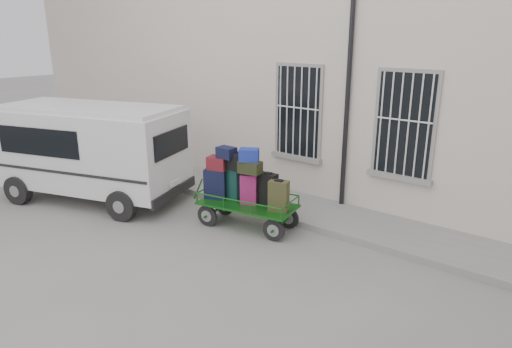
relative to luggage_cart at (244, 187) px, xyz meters
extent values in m
plane|color=slate|center=(0.27, -0.69, -0.92)|extent=(80.00, 80.00, 0.00)
cube|color=beige|center=(0.27, 4.81, 2.08)|extent=(24.00, 5.00, 6.00)
cylinder|color=black|center=(1.22, 2.23, 1.88)|extent=(0.11, 0.11, 5.60)
cube|color=black|center=(-0.13, 2.29, 1.33)|extent=(1.20, 0.08, 2.20)
cube|color=gray|center=(-0.13, 2.27, 0.17)|extent=(1.45, 0.22, 0.12)
cube|color=black|center=(2.57, 2.29, 1.33)|extent=(1.20, 0.08, 2.20)
cube|color=gray|center=(2.57, 2.27, 0.17)|extent=(1.45, 0.22, 0.12)
cube|color=gray|center=(0.27, 1.51, -0.84)|extent=(24.00, 1.70, 0.15)
cylinder|color=black|center=(-0.65, -0.51, -0.67)|extent=(0.49, 0.14, 0.48)
cylinder|color=gray|center=(-0.65, -0.51, -0.67)|extent=(0.28, 0.13, 0.27)
cylinder|color=black|center=(-0.78, 0.22, -0.67)|extent=(0.49, 0.14, 0.48)
cylinder|color=gray|center=(-0.78, 0.22, -0.67)|extent=(0.28, 0.13, 0.27)
cylinder|color=black|center=(0.97, -0.22, -0.67)|extent=(0.49, 0.14, 0.48)
cylinder|color=gray|center=(0.97, -0.22, -0.67)|extent=(0.28, 0.13, 0.27)
cylinder|color=black|center=(0.84, 0.51, -0.67)|extent=(0.49, 0.14, 0.48)
cylinder|color=gray|center=(0.84, 0.51, -0.67)|extent=(0.28, 0.13, 0.27)
cube|color=#145715|center=(0.09, 0.00, -0.38)|extent=(2.27, 1.32, 0.05)
cylinder|color=#145715|center=(-1.20, -0.23, -0.24)|extent=(0.28, 0.09, 0.54)
cube|color=black|center=(-0.69, -0.18, -0.02)|extent=(0.54, 0.42, 0.67)
cube|color=black|center=(-0.69, -0.18, 0.32)|extent=(0.21, 0.15, 0.03)
cube|color=#0C2A2C|center=(-0.34, 0.04, 0.00)|extent=(0.48, 0.28, 0.72)
cube|color=black|center=(-0.34, 0.04, 0.38)|extent=(0.20, 0.14, 0.03)
cube|color=maroon|center=(0.13, 0.01, -0.02)|extent=(0.41, 0.33, 0.67)
cube|color=black|center=(0.13, 0.01, 0.32)|extent=(0.16, 0.12, 0.03)
cube|color=black|center=(0.51, 0.19, 0.00)|extent=(0.41, 0.23, 0.72)
cube|color=black|center=(0.51, 0.19, 0.37)|extent=(0.17, 0.13, 0.03)
cube|color=#302E18|center=(0.87, 0.08, -0.03)|extent=(0.46, 0.35, 0.65)
cube|color=black|center=(0.87, 0.08, 0.31)|extent=(0.18, 0.15, 0.03)
cube|color=#571811|center=(-0.66, -0.10, 0.46)|extent=(0.51, 0.42, 0.29)
cube|color=black|center=(-0.17, 0.01, 0.54)|extent=(0.49, 0.31, 0.37)
cube|color=#272B15|center=(0.19, -0.02, 0.49)|extent=(0.51, 0.34, 0.27)
cube|color=black|center=(-0.44, -0.07, 0.72)|extent=(0.40, 0.28, 0.24)
cube|color=navy|center=(0.15, -0.01, 0.75)|extent=(0.50, 0.46, 0.26)
cube|color=white|center=(-4.19, -1.02, 0.45)|extent=(5.08, 3.37, 1.92)
cube|color=white|center=(-4.19, -1.02, 1.45)|extent=(4.83, 3.15, 0.11)
cube|color=black|center=(-6.40, -1.73, 0.82)|extent=(0.73, 1.73, 0.80)
cube|color=black|center=(-4.48, -2.18, 0.77)|extent=(2.24, 0.76, 0.66)
cube|color=black|center=(-1.94, -0.30, 0.77)|extent=(0.50, 1.43, 0.59)
cube|color=black|center=(-1.95, -0.30, -0.46)|extent=(0.71, 1.91, 0.23)
cube|color=white|center=(-1.91, -0.29, -0.21)|extent=(0.17, 0.44, 0.13)
cylinder|color=black|center=(-5.35, -2.43, -0.55)|extent=(0.76, 0.45, 0.72)
cylinder|color=black|center=(-5.96, -0.56, -0.55)|extent=(0.76, 0.45, 0.72)
cylinder|color=black|center=(-2.41, -1.48, -0.55)|extent=(0.76, 0.45, 0.72)
cylinder|color=black|center=(-3.02, 0.39, -0.55)|extent=(0.76, 0.45, 0.72)
camera|label=1|loc=(6.00, -7.24, 3.24)|focal=32.00mm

